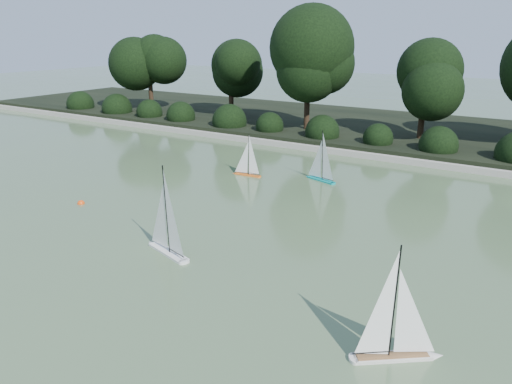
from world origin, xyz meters
TOP-DOWN VIEW (x-y plane):
  - ground at (0.00, 0.00)m, footprint 80.00×80.00m
  - pond_coping at (0.00, 9.00)m, footprint 40.00×0.35m
  - far_bank at (0.00, 13.00)m, footprint 40.00×8.00m
  - tree_line at (1.23, 11.44)m, footprint 26.31×3.93m
  - shrub_hedge at (0.00, 9.90)m, footprint 29.10×1.10m
  - sailboat_white_a at (-0.49, 0.50)m, footprint 1.25×0.54m
  - sailboat_white_b at (3.92, -0.26)m, footprint 1.01×0.83m
  - sailboat_orange at (-2.02, 5.37)m, footprint 0.90×0.20m
  - sailboat_teal at (-0.14, 6.02)m, footprint 1.03×0.47m
  - race_buoy at (-3.87, 1.42)m, footprint 0.17×0.17m

SIDE VIEW (x-z plane):
  - ground at x=0.00m, z-range 0.00..0.00m
  - race_buoy at x=-3.87m, z-range -0.08..0.08m
  - pond_coping at x=0.00m, z-range 0.00..0.18m
  - far_bank at x=0.00m, z-range 0.00..0.30m
  - sailboat_orange at x=-2.02m, z-range -0.42..0.80m
  - sailboat_teal at x=-0.14m, z-range -0.49..0.94m
  - sailboat_white_b at x=3.92m, z-range -0.55..1.05m
  - sailboat_white_a at x=-0.49m, z-range -0.59..1.13m
  - shrub_hedge at x=0.00m, z-range -0.10..1.00m
  - tree_line at x=1.23m, z-range 0.45..4.83m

